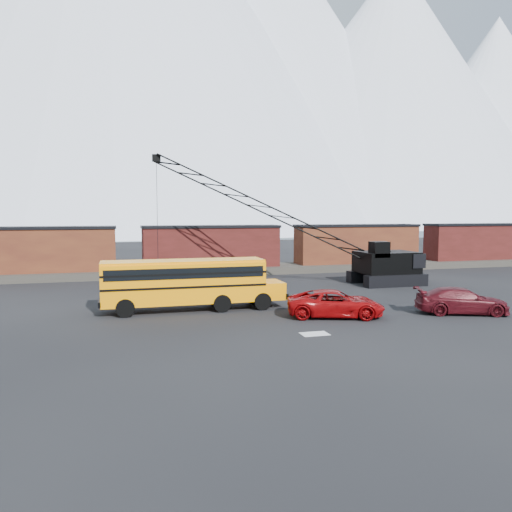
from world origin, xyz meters
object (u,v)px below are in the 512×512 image
(school_bus, at_px, (189,282))
(maroon_suv, at_px, (462,301))
(red_pickup, at_px, (335,303))
(crawler_crane, at_px, (265,209))

(school_bus, bearing_deg, maroon_suv, -19.12)
(red_pickup, bearing_deg, school_bus, 80.54)
(red_pickup, bearing_deg, crawler_crane, 18.95)
(maroon_suv, xyz_separation_m, crawler_crane, (-7.93, 15.30, 5.65))
(school_bus, xyz_separation_m, crawler_crane, (7.91, 9.81, 4.65))
(maroon_suv, distance_m, crawler_crane, 18.14)
(school_bus, height_order, maroon_suv, school_bus)
(maroon_suv, bearing_deg, school_bus, 90.59)
(school_bus, height_order, crawler_crane, crawler_crane)
(maroon_suv, bearing_deg, crawler_crane, 47.09)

